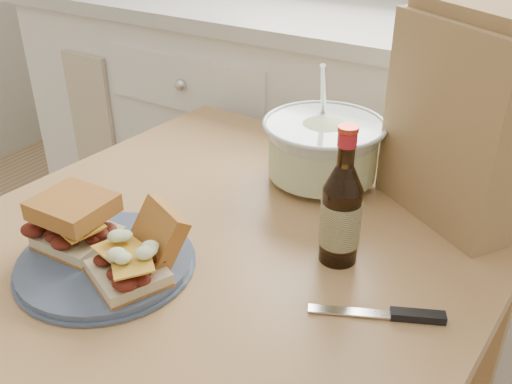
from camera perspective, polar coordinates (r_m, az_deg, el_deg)
The scene contains 9 objects.
cabinet_run at distance 1.78m, azimuth 12.23°, elevation 1.91°, with size 2.50×0.64×0.94m.
dining_table at distance 1.06m, azimuth -2.21°, elevation -8.78°, with size 0.93×0.93×0.73m.
plate at distance 0.94m, azimuth -14.80°, elevation -6.78°, with size 0.27×0.27×0.02m, color #414E69.
sandwich_left at distance 0.95m, azimuth -17.59°, elevation -2.77°, with size 0.12×0.11×0.08m.
sandwich_right at distance 0.87m, azimuth -11.77°, elevation -6.14°, with size 0.14×0.18×0.09m.
coleslaw_bowl at distance 1.14m, azimuth 6.70°, elevation 4.01°, with size 0.24×0.24×0.24m.
beer_bottle at distance 0.89m, azimuth 8.51°, elevation -2.05°, with size 0.06×0.06×0.23m.
knife at distance 0.84m, azimuth 14.22°, elevation -11.82°, with size 0.18×0.10×0.01m.
paper_bag at distance 1.05m, azimuth 20.95°, elevation 6.63°, with size 0.27×0.17×0.35m, color #A98251.
Camera 1 is at (0.51, 0.19, 1.28)m, focal length 40.00 mm.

